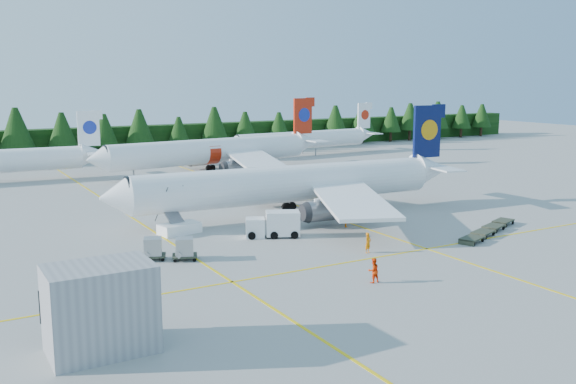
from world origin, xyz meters
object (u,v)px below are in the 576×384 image
airliner_red (206,152)px  service_truck (273,224)px  airliner_navy (282,185)px  airstairs (178,225)px

airliner_red → service_truck: 45.10m
airliner_navy → airstairs: (-13.11, -1.44, -2.92)m
airstairs → service_truck: airstairs is taller
airliner_red → service_truck: airliner_red is taller
airliner_red → service_truck: (-11.04, -43.66, -2.39)m
airliner_navy → airstairs: size_ratio=7.02×
airliner_navy → service_truck: bearing=-121.0°
airliner_red → airstairs: (-18.78, -37.38, -2.86)m
airliner_navy → service_truck: 9.71m
airliner_navy → service_truck: (-5.36, -7.72, -2.45)m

